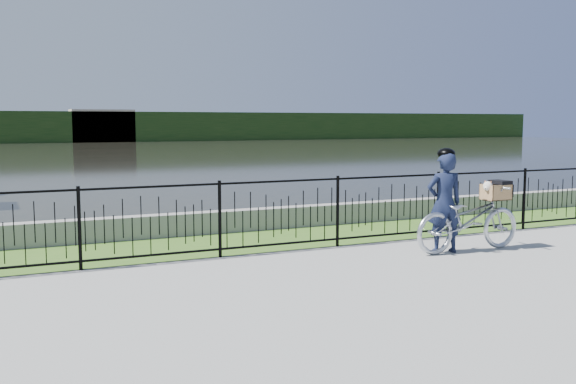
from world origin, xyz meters
name	(u,v)px	position (x,y,z in m)	size (l,w,h in m)	color
ground	(330,273)	(0.00, 0.00, 0.00)	(120.00, 120.00, 0.00)	gray
grass_strip	(257,240)	(0.00, 2.60, 0.00)	(60.00, 2.00, 0.01)	#3F6720
water	(67,155)	(0.00, 33.00, 0.00)	(120.00, 120.00, 0.00)	black
quay_wall	(237,221)	(0.00, 3.60, 0.20)	(60.00, 0.30, 0.40)	gray
fence	(281,215)	(0.00, 1.60, 0.58)	(14.00, 0.06, 1.15)	black
far_treeline	(37,127)	(0.00, 60.00, 1.50)	(120.00, 6.00, 3.00)	#223D17
far_building_right	(102,126)	(6.00, 58.50, 1.60)	(6.00, 3.00, 3.20)	#AEA18C
bicycle_rig	(469,218)	(2.66, 0.40, 0.52)	(1.93, 0.67, 1.11)	silver
cyclist	(444,201)	(2.25, 0.49, 0.80)	(0.64, 0.49, 1.62)	#121933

